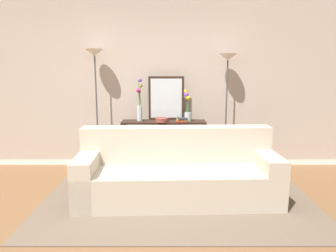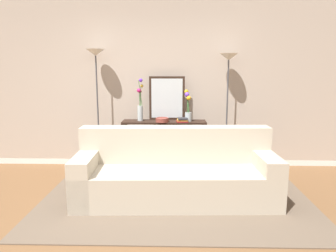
{
  "view_description": "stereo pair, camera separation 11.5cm",
  "coord_description": "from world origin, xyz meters",
  "px_view_note": "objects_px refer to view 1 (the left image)",
  "views": [
    {
      "loc": [
        0.37,
        -2.88,
        1.61
      ],
      "look_at": [
        0.37,
        1.38,
        0.84
      ],
      "focal_mm": 33.6,
      "sensor_mm": 36.0,
      "label": 1
    },
    {
      "loc": [
        0.48,
        -2.87,
        1.61
      ],
      "look_at": [
        0.37,
        1.38,
        0.84
      ],
      "focal_mm": 33.6,
      "sensor_mm": 36.0,
      "label": 2
    }
  ],
  "objects_px": {
    "couch": "(177,175)",
    "console_table": "(163,137)",
    "wall_mirror": "(166,98)",
    "fruit_bowl": "(161,120)",
    "vase_short_flowers": "(187,108)",
    "vase_tall_flowers": "(139,106)",
    "book_row_under_console": "(140,167)",
    "book_stack": "(181,120)",
    "floor_lamp_right": "(227,80)",
    "floor_lamp_left": "(95,76)"
  },
  "relations": [
    {
      "from": "console_table",
      "to": "vase_short_flowers",
      "type": "bearing_deg",
      "value": -2.02
    },
    {
      "from": "floor_lamp_right",
      "to": "fruit_bowl",
      "type": "height_order",
      "value": "floor_lamp_right"
    },
    {
      "from": "floor_lamp_left",
      "to": "floor_lamp_right",
      "type": "relative_size",
      "value": 1.04
    },
    {
      "from": "wall_mirror",
      "to": "fruit_bowl",
      "type": "relative_size",
      "value": 3.46
    },
    {
      "from": "floor_lamp_right",
      "to": "book_stack",
      "type": "height_order",
      "value": "floor_lamp_right"
    },
    {
      "from": "console_table",
      "to": "floor_lamp_left",
      "type": "height_order",
      "value": "floor_lamp_left"
    },
    {
      "from": "vase_short_flowers",
      "to": "book_row_under_console",
      "type": "relative_size",
      "value": 1.52
    },
    {
      "from": "floor_lamp_right",
      "to": "vase_tall_flowers",
      "type": "height_order",
      "value": "floor_lamp_right"
    },
    {
      "from": "console_table",
      "to": "fruit_bowl",
      "type": "xyz_separation_m",
      "value": [
        -0.03,
        -0.09,
        0.29
      ]
    },
    {
      "from": "floor_lamp_right",
      "to": "vase_short_flowers",
      "type": "xyz_separation_m",
      "value": [
        -0.61,
        -0.08,
        -0.44
      ]
    },
    {
      "from": "book_row_under_console",
      "to": "vase_short_flowers",
      "type": "bearing_deg",
      "value": -1.02
    },
    {
      "from": "vase_tall_flowers",
      "to": "book_stack",
      "type": "height_order",
      "value": "vase_tall_flowers"
    },
    {
      "from": "vase_tall_flowers",
      "to": "book_row_under_console",
      "type": "bearing_deg",
      "value": -65.9
    },
    {
      "from": "fruit_bowl",
      "to": "book_row_under_console",
      "type": "xyz_separation_m",
      "value": [
        -0.34,
        0.09,
        -0.79
      ]
    },
    {
      "from": "vase_short_flowers",
      "to": "couch",
      "type": "bearing_deg",
      "value": -99.53
    },
    {
      "from": "fruit_bowl",
      "to": "console_table",
      "type": "bearing_deg",
      "value": 73.01
    },
    {
      "from": "wall_mirror",
      "to": "vase_tall_flowers",
      "type": "distance_m",
      "value": 0.44
    },
    {
      "from": "console_table",
      "to": "wall_mirror",
      "type": "distance_m",
      "value": 0.62
    },
    {
      "from": "couch",
      "to": "vase_short_flowers",
      "type": "distance_m",
      "value": 1.31
    },
    {
      "from": "wall_mirror",
      "to": "vase_tall_flowers",
      "type": "relative_size",
      "value": 1.05
    },
    {
      "from": "wall_mirror",
      "to": "vase_short_flowers",
      "type": "relative_size",
      "value": 1.4
    },
    {
      "from": "floor_lamp_left",
      "to": "book_row_under_console",
      "type": "relative_size",
      "value": 5.92
    },
    {
      "from": "couch",
      "to": "vase_tall_flowers",
      "type": "bearing_deg",
      "value": 116.34
    },
    {
      "from": "book_row_under_console",
      "to": "floor_lamp_right",
      "type": "bearing_deg",
      "value": 2.67
    },
    {
      "from": "vase_tall_flowers",
      "to": "fruit_bowl",
      "type": "bearing_deg",
      "value": -17.8
    },
    {
      "from": "console_table",
      "to": "floor_lamp_right",
      "type": "distance_m",
      "value": 1.33
    },
    {
      "from": "vase_short_flowers",
      "to": "book_stack",
      "type": "distance_m",
      "value": 0.2
    },
    {
      "from": "console_table",
      "to": "couch",
      "type": "bearing_deg",
      "value": -80.56
    },
    {
      "from": "floor_lamp_right",
      "to": "vase_tall_flowers",
      "type": "bearing_deg",
      "value": -178.19
    },
    {
      "from": "vase_tall_flowers",
      "to": "book_row_under_console",
      "type": "distance_m",
      "value": 0.99
    },
    {
      "from": "book_stack",
      "to": "vase_short_flowers",
      "type": "bearing_deg",
      "value": 37.09
    },
    {
      "from": "wall_mirror",
      "to": "vase_short_flowers",
      "type": "xyz_separation_m",
      "value": [
        0.33,
        -0.14,
        -0.14
      ]
    },
    {
      "from": "vase_short_flowers",
      "to": "book_stack",
      "type": "relative_size",
      "value": 2.68
    },
    {
      "from": "floor_lamp_right",
      "to": "couch",
      "type": "bearing_deg",
      "value": -124.22
    },
    {
      "from": "console_table",
      "to": "book_row_under_console",
      "type": "distance_m",
      "value": 0.62
    },
    {
      "from": "wall_mirror",
      "to": "book_row_under_console",
      "type": "xyz_separation_m",
      "value": [
        -0.41,
        -0.13,
        -1.1
      ]
    },
    {
      "from": "console_table",
      "to": "wall_mirror",
      "type": "relative_size",
      "value": 1.9
    },
    {
      "from": "couch",
      "to": "console_table",
      "type": "height_order",
      "value": "couch"
    },
    {
      "from": "wall_mirror",
      "to": "fruit_bowl",
      "type": "bearing_deg",
      "value": -107.09
    },
    {
      "from": "fruit_bowl",
      "to": "book_stack",
      "type": "xyz_separation_m",
      "value": [
        0.31,
        0.01,
        -0.0
      ]
    },
    {
      "from": "couch",
      "to": "floor_lamp_left",
      "type": "relative_size",
      "value": 1.28
    },
    {
      "from": "vase_tall_flowers",
      "to": "book_stack",
      "type": "distance_m",
      "value": 0.7
    },
    {
      "from": "vase_short_flowers",
      "to": "vase_tall_flowers",
      "type": "bearing_deg",
      "value": 177.46
    },
    {
      "from": "couch",
      "to": "console_table",
      "type": "relative_size",
      "value": 1.88
    },
    {
      "from": "vase_tall_flowers",
      "to": "book_row_under_console",
      "type": "height_order",
      "value": "vase_tall_flowers"
    },
    {
      "from": "console_table",
      "to": "floor_lamp_right",
      "type": "relative_size",
      "value": 0.71
    },
    {
      "from": "couch",
      "to": "floor_lamp_left",
      "type": "bearing_deg",
      "value": 136.55
    },
    {
      "from": "floor_lamp_left",
      "to": "vase_tall_flowers",
      "type": "height_order",
      "value": "floor_lamp_left"
    },
    {
      "from": "floor_lamp_left",
      "to": "fruit_bowl",
      "type": "height_order",
      "value": "floor_lamp_left"
    },
    {
      "from": "wall_mirror",
      "to": "vase_tall_flowers",
      "type": "xyz_separation_m",
      "value": [
        -0.42,
        -0.11,
        -0.11
      ]
    }
  ]
}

